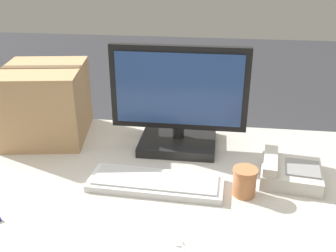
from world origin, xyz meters
TOP-DOWN VIEW (x-y plane):
  - monitor at (0.11, 0.24)m, footprint 0.52×0.26m
  - keyboard at (0.07, -0.06)m, footprint 0.45×0.17m
  - desk_phone at (0.51, 0.03)m, footprint 0.22×0.21m
  - paper_cup_right at (0.35, -0.07)m, footprint 0.08×0.08m
  - spoon at (0.20, -0.36)m, footprint 0.14×0.13m
  - cardboard_box at (-0.43, 0.26)m, footprint 0.36×0.39m

SIDE VIEW (x-z plane):
  - spoon at x=0.20m, z-range 0.76..0.76m
  - keyboard at x=0.07m, z-range 0.76..0.78m
  - desk_phone at x=0.51m, z-range 0.75..0.83m
  - paper_cup_right at x=0.35m, z-range 0.76..0.85m
  - cardboard_box at x=-0.43m, z-range 0.76..1.05m
  - monitor at x=0.11m, z-range 0.72..1.12m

